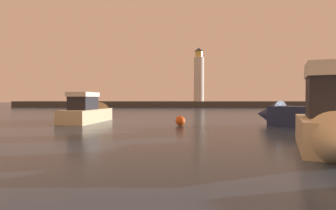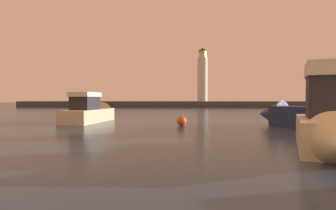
{
  "view_description": "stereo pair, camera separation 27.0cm",
  "coord_description": "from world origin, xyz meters",
  "px_view_note": "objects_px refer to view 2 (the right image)",
  "views": [
    {
      "loc": [
        0.78,
        -2.45,
        2.18
      ],
      "look_at": [
        0.35,
        14.24,
        1.78
      ],
      "focal_mm": 30.42,
      "sensor_mm": 36.0,
      "label": 1
    },
    {
      "loc": [
        1.05,
        -2.44,
        2.18
      ],
      "look_at": [
        0.35,
        14.24,
        1.78
      ],
      "focal_mm": 30.42,
      "sensor_mm": 36.0,
      "label": 2
    }
  ],
  "objects_px": {
    "motorboat_1": "(327,124)",
    "lighthouse": "(202,76)",
    "motorboat_3": "(94,112)",
    "motorboat_0": "(310,113)",
    "mooring_buoy": "(182,121)"
  },
  "relations": [
    {
      "from": "lighthouse",
      "to": "motorboat_1",
      "type": "height_order",
      "value": "lighthouse"
    },
    {
      "from": "mooring_buoy",
      "to": "lighthouse",
      "type": "bearing_deg",
      "value": 83.49
    },
    {
      "from": "lighthouse",
      "to": "mooring_buoy",
      "type": "bearing_deg",
      "value": -96.51
    },
    {
      "from": "lighthouse",
      "to": "motorboat_3",
      "type": "distance_m",
      "value": 44.6
    },
    {
      "from": "motorboat_1",
      "to": "motorboat_3",
      "type": "relative_size",
      "value": 0.91
    },
    {
      "from": "motorboat_0",
      "to": "motorboat_3",
      "type": "relative_size",
      "value": 0.96
    },
    {
      "from": "motorboat_0",
      "to": "motorboat_1",
      "type": "bearing_deg",
      "value": -110.68
    },
    {
      "from": "motorboat_1",
      "to": "motorboat_3",
      "type": "bearing_deg",
      "value": 133.77
    },
    {
      "from": "motorboat_0",
      "to": "motorboat_1",
      "type": "height_order",
      "value": "motorboat_0"
    },
    {
      "from": "lighthouse",
      "to": "motorboat_0",
      "type": "relative_size",
      "value": 1.54
    },
    {
      "from": "motorboat_0",
      "to": "motorboat_3",
      "type": "height_order",
      "value": "motorboat_0"
    },
    {
      "from": "motorboat_0",
      "to": "mooring_buoy",
      "type": "bearing_deg",
      "value": 171.75
    },
    {
      "from": "motorboat_1",
      "to": "lighthouse",
      "type": "bearing_deg",
      "value": 90.59
    },
    {
      "from": "motorboat_1",
      "to": "motorboat_0",
      "type": "bearing_deg",
      "value": 69.32
    },
    {
      "from": "motorboat_1",
      "to": "mooring_buoy",
      "type": "bearing_deg",
      "value": 118.67
    }
  ]
}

